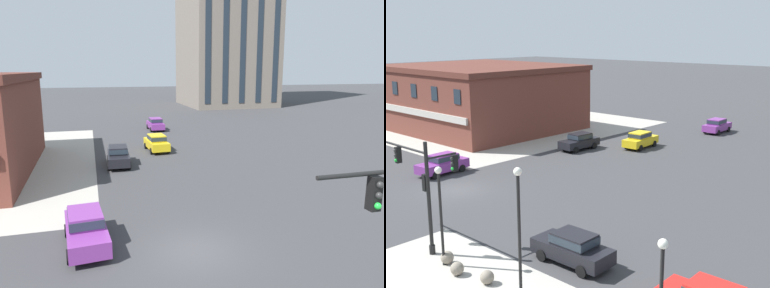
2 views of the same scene
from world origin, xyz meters
TOP-DOWN VIEW (x-y plane):
  - ground_plane at (0.00, 0.00)m, footprint 320.00×320.00m
  - sidewalk_far_corner at (-20.00, 20.00)m, footprint 32.00×32.00m
  - traffic_signal_main at (6.89, -7.23)m, footprint 7.63×2.09m
  - bollard_sphere_curb_a at (10.00, -7.56)m, footprint 0.67×0.67m
  - bollard_sphere_curb_b at (11.42, -7.94)m, footprint 0.67×0.67m
  - bollard_sphere_curb_c at (13.23, -7.51)m, footprint 0.67×0.67m
  - street_lamp_corner_near at (10.00, -7.77)m, footprint 0.36×0.36m
  - street_lamp_mid_sidewalk at (15.81, -7.68)m, footprint 0.36×0.36m
  - car_main_northbound_near at (2.10, 21.00)m, footprint 2.07×4.49m
  - car_main_northbound_far at (4.26, 33.77)m, footprint 1.95×4.43m
  - car_main_southbound_near at (14.81, -3.24)m, footprint 4.43×1.94m
  - car_cross_eastbound at (-2.09, 16.23)m, footprint 2.03×4.47m
  - car_parked_curb at (-4.71, 1.85)m, footprint 2.17×4.53m
  - storefront_block_near_corner at (-19.27, 16.98)m, footprint 20.95×18.41m

SIDE VIEW (x-z plane):
  - ground_plane at x=0.00m, z-range 0.00..0.00m
  - sidewalk_far_corner at x=-20.00m, z-range -0.01..0.01m
  - bollard_sphere_curb_a at x=10.00m, z-range 0.00..0.67m
  - bollard_sphere_curb_b at x=11.42m, z-range 0.00..0.67m
  - bollard_sphere_curb_c at x=13.23m, z-range 0.00..0.67m
  - car_main_northbound_near at x=2.10m, z-range 0.08..1.76m
  - car_main_northbound_far at x=4.26m, z-range 0.08..1.76m
  - car_main_southbound_near at x=14.81m, z-range 0.08..1.76m
  - car_cross_eastbound at x=-2.09m, z-range 0.08..1.76m
  - car_parked_curb at x=-4.71m, z-range 0.08..1.76m
  - street_lamp_corner_near at x=10.00m, z-range 0.68..5.90m
  - street_lamp_mid_sidewalk at x=15.81m, z-range 0.72..6.94m
  - storefront_block_near_corner at x=-19.27m, z-range 0.01..7.85m
  - traffic_signal_main at x=6.89m, z-range 0.93..7.11m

